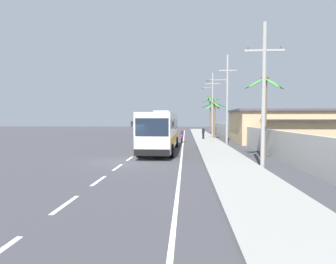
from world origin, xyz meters
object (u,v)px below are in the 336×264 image
at_px(utility_pole_nearest, 264,93).
at_px(palm_third, 214,111).
at_px(coach_bus_far_lane, 153,124).
at_px(palm_nearest, 210,105).
at_px(motorcycle_beside_bus, 182,137).
at_px(pedestrian_near_kerb, 203,133).
at_px(coach_bus_foreground, 161,130).
at_px(utility_pole_mid, 226,98).
at_px(palm_second, 264,102).
at_px(utility_pole_far, 212,103).
at_px(roadside_building, 287,126).

bearing_deg(utility_pole_nearest, palm_third, 91.08).
distance_m(coach_bus_far_lane, palm_nearest, 13.18).
height_order(motorcycle_beside_bus, utility_pole_nearest, utility_pole_nearest).
bearing_deg(pedestrian_near_kerb, utility_pole_nearest, 15.34).
relative_size(coach_bus_foreground, motorcycle_beside_bus, 6.07).
relative_size(motorcycle_beside_bus, pedestrian_near_kerb, 1.26).
relative_size(coach_bus_foreground, coach_bus_far_lane, 0.99).
bearing_deg(coach_bus_far_lane, utility_pole_mid, -57.72).
height_order(utility_pole_nearest, palm_second, utility_pole_nearest).
bearing_deg(utility_pole_far, coach_bus_far_lane, 171.84).
xyz_separation_m(coach_bus_foreground, coach_bus_far_lane, (-3.51, 22.97, 0.14)).
relative_size(coach_bus_foreground, palm_third, 2.21).
xyz_separation_m(coach_bus_foreground, pedestrian_near_kerb, (4.62, 13.29, -0.94)).
height_order(utility_pole_mid, utility_pole_far, utility_pole_far).
distance_m(coach_bus_far_lane, pedestrian_near_kerb, 12.69).
bearing_deg(motorcycle_beside_bus, utility_pole_mid, -22.97).
height_order(palm_nearest, palm_third, palm_nearest).
bearing_deg(palm_second, utility_pole_nearest, -106.46).
bearing_deg(coach_bus_far_lane, motorcycle_beside_bus, -69.54).
bearing_deg(roadside_building, coach_bus_far_lane, 143.17).
bearing_deg(utility_pole_nearest, coach_bus_foreground, 129.63).
bearing_deg(palm_second, palm_nearest, 91.28).
distance_m(utility_pole_mid, palm_nearest, 23.30).
relative_size(pedestrian_near_kerb, palm_third, 0.29).
bearing_deg(coach_bus_far_lane, roadside_building, -36.83).
bearing_deg(coach_bus_far_lane, pedestrian_near_kerb, -49.98).
distance_m(palm_second, palm_third, 19.22).
height_order(coach_bus_far_lane, utility_pole_far, utility_pole_far).
height_order(palm_nearest, palm_second, palm_nearest).
bearing_deg(coach_bus_foreground, pedestrian_near_kerb, 70.84).
bearing_deg(palm_second, coach_bus_far_lane, 112.41).
xyz_separation_m(utility_pole_mid, palm_second, (1.03, -11.13, -1.17)).
distance_m(coach_bus_far_lane, palm_third, 12.92).
bearing_deg(utility_pole_nearest, motorcycle_beside_bus, 106.25).
bearing_deg(motorcycle_beside_bus, palm_third, 52.76).
bearing_deg(roadside_building, utility_pole_mid, -159.70).
bearing_deg(coach_bus_far_lane, palm_third, -40.05).
bearing_deg(palm_nearest, roadside_building, -70.14).
bearing_deg(roadside_building, palm_second, -115.40).
bearing_deg(roadside_building, palm_nearest, 109.86).
bearing_deg(palm_third, pedestrian_near_kerb, -138.14).
height_order(coach_bus_foreground, palm_second, palm_second).
bearing_deg(coach_bus_foreground, utility_pole_mid, 44.90).
distance_m(coach_bus_foreground, pedestrian_near_kerb, 14.10).
bearing_deg(coach_bus_foreground, palm_second, -29.52).
relative_size(utility_pole_nearest, palm_third, 1.56).
bearing_deg(utility_pole_mid, coach_bus_foreground, -135.10).
bearing_deg(utility_pole_nearest, utility_pole_mid, 89.77).
xyz_separation_m(coach_bus_foreground, palm_second, (7.77, -4.40, 2.19)).
relative_size(utility_pole_mid, roadside_building, 0.76).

